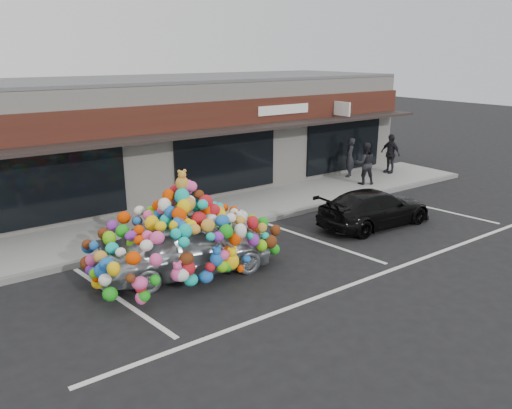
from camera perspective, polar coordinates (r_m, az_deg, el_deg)
ground at (r=12.73m, az=-1.41°, el=-7.19°), size 90.00×90.00×0.00m
shop_building at (r=19.44m, az=-15.77°, el=7.30°), size 24.00×7.20×4.31m
sidewalk at (r=15.95m, az=-9.56°, el=-2.07°), size 26.00×3.00×0.15m
kerb at (r=14.69m, az=-6.94°, el=-3.64°), size 26.00×0.18×0.16m
parking_stripe_left at (r=11.59m, az=-15.38°, el=-10.37°), size 0.73×4.37×0.01m
parking_stripe_mid at (r=14.51m, az=7.33°, el=-4.22°), size 0.73×4.37×0.01m
parking_stripe_right at (r=18.45m, az=19.73°, el=-0.46°), size 0.73×4.37×0.01m
lane_line at (r=12.38m, az=12.52°, el=-8.33°), size 14.00×0.12×0.01m
toy_car at (r=12.26m, az=-8.02°, el=-3.90°), size 3.02×4.72×2.59m
black_sedan at (r=15.98m, az=13.43°, el=-0.38°), size 1.78×4.02×1.15m
pedestrian_a at (r=21.49m, az=10.64°, el=5.30°), size 0.72×0.68×1.66m
pedestrian_b at (r=20.40m, az=12.33°, el=4.62°), size 1.02×0.95×1.68m
pedestrian_c at (r=22.64m, az=15.08°, el=5.65°), size 1.01×0.44×1.70m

